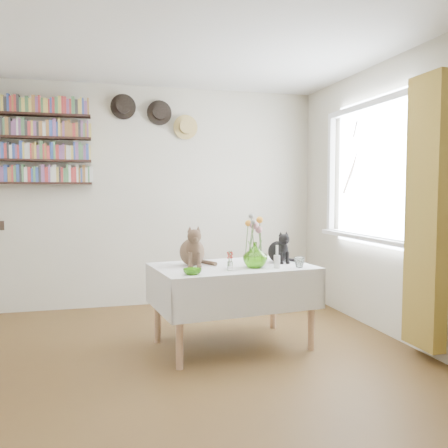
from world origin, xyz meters
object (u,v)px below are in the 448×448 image
object	(u,v)px
dining_table	(232,285)
black_cat	(278,246)
bookshelf_unit	(42,141)
flower_vase	(255,255)
tabby_cat	(192,245)

from	to	relation	value
dining_table	black_cat	bearing A→B (deg)	10.04
bookshelf_unit	dining_table	bearing A→B (deg)	-44.19
black_cat	flower_vase	xyz separation A→B (m)	(-0.29, -0.23, -0.04)
tabby_cat	black_cat	xyz separation A→B (m)	(0.76, -0.03, -0.03)
tabby_cat	bookshelf_unit	xyz separation A→B (m)	(-1.32, 1.49, 0.98)
dining_table	black_cat	size ratio (longest dim) A/B	4.87
flower_vase	black_cat	bearing A→B (deg)	38.42
tabby_cat	bookshelf_unit	size ratio (longest dim) A/B	0.35
dining_table	bookshelf_unit	distance (m)	2.64
black_cat	flower_vase	distance (m)	0.38
tabby_cat	bookshelf_unit	bearing A→B (deg)	133.90
flower_vase	bookshelf_unit	size ratio (longest dim) A/B	0.21
dining_table	bookshelf_unit	size ratio (longest dim) A/B	1.38
black_cat	bookshelf_unit	xyz separation A→B (m)	(-2.08, 1.52, 1.01)
tabby_cat	black_cat	bearing A→B (deg)	0.53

